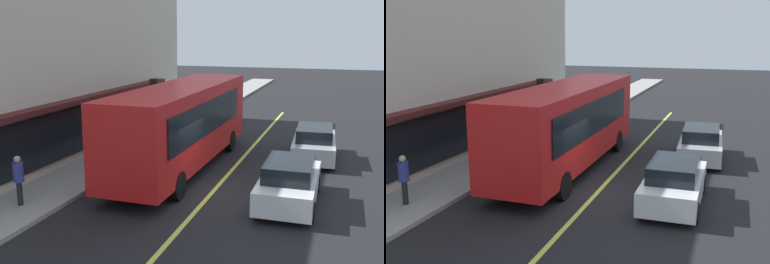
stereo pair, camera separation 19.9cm
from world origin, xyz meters
TOP-DOWN VIEW (x-y plane):
  - ground at (0.00, 0.00)m, footprint 120.00×120.00m
  - sidewalk at (0.00, 5.45)m, footprint 80.00×2.50m
  - lane_centre_stripe at (0.00, 0.00)m, footprint 36.00×0.16m
  - bus at (2.63, 2.03)m, footprint 11.15×2.66m
  - traffic_light at (6.23, 4.87)m, footprint 0.30×0.52m
  - car_silver at (5.84, -3.07)m, footprint 4.39×2.04m
  - car_white at (-0.09, -2.72)m, footprint 4.32×1.90m
  - pedestrian_near_storefront at (-3.44, 5.42)m, footprint 0.34×0.34m
  - pedestrian_by_curb at (8.50, 4.64)m, footprint 0.34×0.34m

SIDE VIEW (x-z plane):
  - ground at x=0.00m, z-range 0.00..0.00m
  - lane_centre_stripe at x=0.00m, z-range 0.00..0.01m
  - sidewalk at x=0.00m, z-range 0.00..0.15m
  - car_silver at x=5.84m, z-range -0.02..1.50m
  - car_white at x=-0.09m, z-range -0.02..1.50m
  - pedestrian_near_storefront at x=-3.44m, z-range 0.31..1.95m
  - pedestrian_by_curb at x=8.50m, z-range 0.33..2.07m
  - bus at x=2.63m, z-range 0.24..3.74m
  - traffic_light at x=6.23m, z-range 0.93..4.13m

